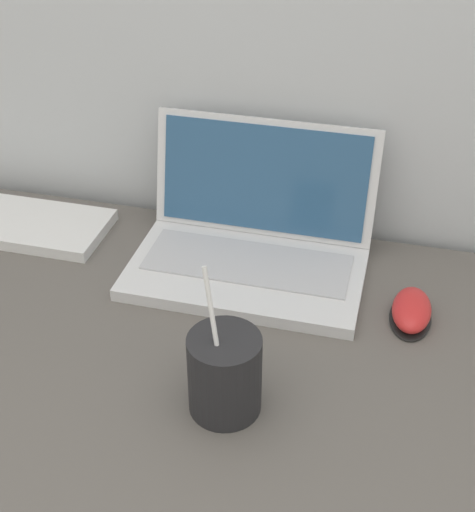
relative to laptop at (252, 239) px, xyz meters
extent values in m
cube|color=silver|center=(0.00, -0.05, -0.04)|extent=(0.37, 0.21, 0.02)
cube|color=#B7B7BC|center=(0.00, -0.03, -0.03)|extent=(0.33, 0.12, 0.00)
cube|color=silver|center=(0.00, 0.08, 0.07)|extent=(0.37, 0.06, 0.19)
cube|color=#2D567F|center=(0.00, 0.08, 0.07)|extent=(0.34, 0.04, 0.17)
cylinder|color=#232326|center=(0.04, -0.32, 0.01)|extent=(0.09, 0.09, 0.11)
cylinder|color=black|center=(0.04, -0.32, 0.06)|extent=(0.08, 0.08, 0.01)
cylinder|color=white|center=(0.03, -0.33, 0.08)|extent=(0.04, 0.05, 0.17)
ellipsoid|color=black|center=(0.26, -0.08, -0.04)|extent=(0.06, 0.11, 0.01)
ellipsoid|color=red|center=(0.26, -0.08, -0.03)|extent=(0.06, 0.10, 0.04)
camera|label=1|loc=(0.22, -0.94, 0.63)|focal=50.00mm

